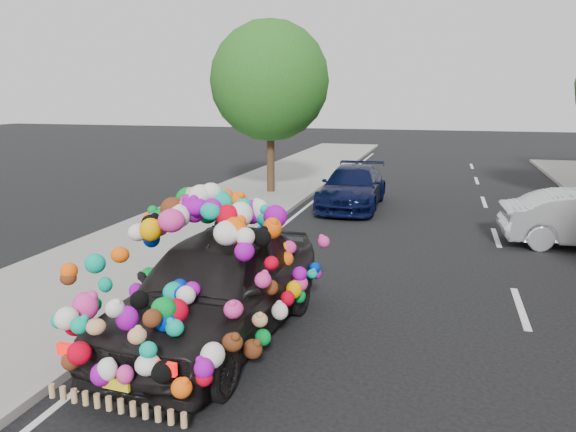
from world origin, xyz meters
name	(u,v)px	position (x,y,z in m)	size (l,w,h in m)	color
ground	(315,289)	(0.00, 0.00, 0.00)	(100.00, 100.00, 0.00)	black
sidewalk	(112,267)	(-4.30, 0.00, 0.06)	(4.00, 60.00, 0.12)	gray
kerb	(199,275)	(-2.35, 0.00, 0.07)	(0.15, 60.00, 0.13)	gray
lane_markings	(520,308)	(3.60, 0.00, 0.01)	(6.00, 50.00, 0.01)	silver
tree_near_sidewalk	(270,81)	(-3.80, 9.50, 4.02)	(4.20, 4.20, 6.13)	#332114
plush_art_car	(216,263)	(-0.92, -2.49, 1.17)	(2.65, 5.10, 2.26)	black
navy_sedan	(353,187)	(-0.57, 7.96, 0.65)	(1.82, 4.49, 1.30)	black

